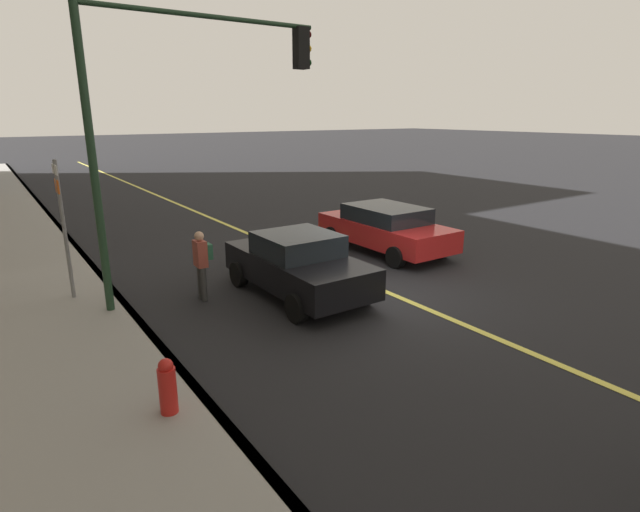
{
  "coord_description": "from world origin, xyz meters",
  "views": [
    {
      "loc": [
        -8.3,
        7.53,
        4.03
      ],
      "look_at": [
        -0.74,
        2.33,
        1.41
      ],
      "focal_mm": 28.01,
      "sensor_mm": 36.0,
      "label": 1
    }
  ],
  "objects_px": {
    "car_black": "(298,264)",
    "fire_hydrant": "(168,391)",
    "traffic_light_mast": "(184,100)",
    "pedestrian_with_backpack": "(202,261)",
    "car_red": "(385,227)",
    "street_sign_post": "(63,222)"
  },
  "relations": [
    {
      "from": "street_sign_post",
      "to": "pedestrian_with_backpack",
      "type": "bearing_deg",
      "value": -118.77
    },
    {
      "from": "car_black",
      "to": "traffic_light_mast",
      "type": "xyz_separation_m",
      "value": [
        1.1,
        1.99,
        3.57
      ]
    },
    {
      "from": "pedestrian_with_backpack",
      "to": "car_red",
      "type": "bearing_deg",
      "value": -82.79
    },
    {
      "from": "pedestrian_with_backpack",
      "to": "fire_hydrant",
      "type": "relative_size",
      "value": 1.67
    },
    {
      "from": "car_black",
      "to": "street_sign_post",
      "type": "relative_size",
      "value": 1.28
    },
    {
      "from": "traffic_light_mast",
      "to": "fire_hydrant",
      "type": "distance_m",
      "value": 6.14
    },
    {
      "from": "fire_hydrant",
      "to": "car_black",
      "type": "bearing_deg",
      "value": -51.59
    },
    {
      "from": "car_red",
      "to": "fire_hydrant",
      "type": "distance_m",
      "value": 9.64
    },
    {
      "from": "car_red",
      "to": "traffic_light_mast",
      "type": "bearing_deg",
      "value": 95.87
    },
    {
      "from": "street_sign_post",
      "to": "fire_hydrant",
      "type": "xyz_separation_m",
      "value": [
        -5.54,
        -0.3,
        -1.37
      ]
    },
    {
      "from": "car_red",
      "to": "fire_hydrant",
      "type": "relative_size",
      "value": 4.72
    },
    {
      "from": "car_black",
      "to": "street_sign_post",
      "type": "height_order",
      "value": "street_sign_post"
    },
    {
      "from": "car_black",
      "to": "fire_hydrant",
      "type": "relative_size",
      "value": 4.28
    },
    {
      "from": "car_black",
      "to": "fire_hydrant",
      "type": "distance_m",
      "value": 5.19
    },
    {
      "from": "fire_hydrant",
      "to": "traffic_light_mast",
      "type": "bearing_deg",
      "value": -25.59
    },
    {
      "from": "car_red",
      "to": "pedestrian_with_backpack",
      "type": "height_order",
      "value": "pedestrian_with_backpack"
    },
    {
      "from": "car_black",
      "to": "fire_hydrant",
      "type": "height_order",
      "value": "car_black"
    },
    {
      "from": "pedestrian_with_backpack",
      "to": "fire_hydrant",
      "type": "height_order",
      "value": "pedestrian_with_backpack"
    },
    {
      "from": "fire_hydrant",
      "to": "street_sign_post",
      "type": "bearing_deg",
      "value": 3.14
    },
    {
      "from": "pedestrian_with_backpack",
      "to": "traffic_light_mast",
      "type": "xyz_separation_m",
      "value": [
        0.13,
        0.09,
        3.4
      ]
    },
    {
      "from": "car_black",
      "to": "car_red",
      "type": "distance_m",
      "value": 4.54
    },
    {
      "from": "car_black",
      "to": "pedestrian_with_backpack",
      "type": "distance_m",
      "value": 2.14
    }
  ]
}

